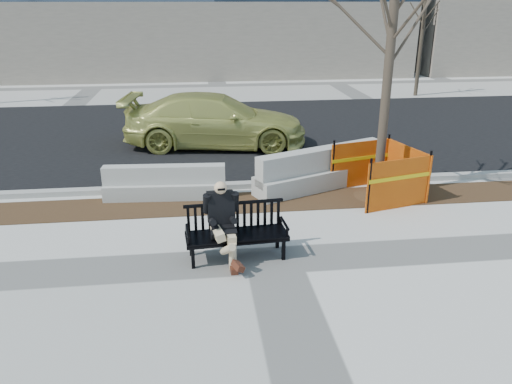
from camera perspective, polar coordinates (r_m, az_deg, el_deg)
ground at (r=8.57m, az=1.93°, el=-7.69°), size 120.00×120.00×0.00m
mulch_strip at (r=10.90m, az=-0.14°, el=-1.14°), size 40.00×1.20×0.02m
asphalt_street at (r=16.78m, az=-2.66°, el=6.80°), size 60.00×10.40×0.01m
curb at (r=11.76m, az=-0.69°, el=0.84°), size 60.00×0.25×0.12m
bench at (r=8.65m, az=-2.17°, el=-7.40°), size 1.78×0.75×0.93m
seated_man at (r=8.66m, az=-3.76°, el=-7.39°), size 0.64×1.00×1.35m
tree_fence at (r=11.55m, az=13.51°, el=-0.46°), size 2.86×2.86×5.86m
sedan at (r=15.22m, az=-4.53°, el=5.25°), size 5.55×2.84×1.54m
jersey_barrier_left at (r=11.31m, az=-10.17°, el=-0.65°), size 2.67×0.68×0.76m
jersey_barrier_right at (r=11.87m, az=7.32°, el=0.55°), size 3.34×1.92×0.96m
far_tree_right at (r=24.59m, az=17.60°, el=10.40°), size 2.07×2.07×5.15m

